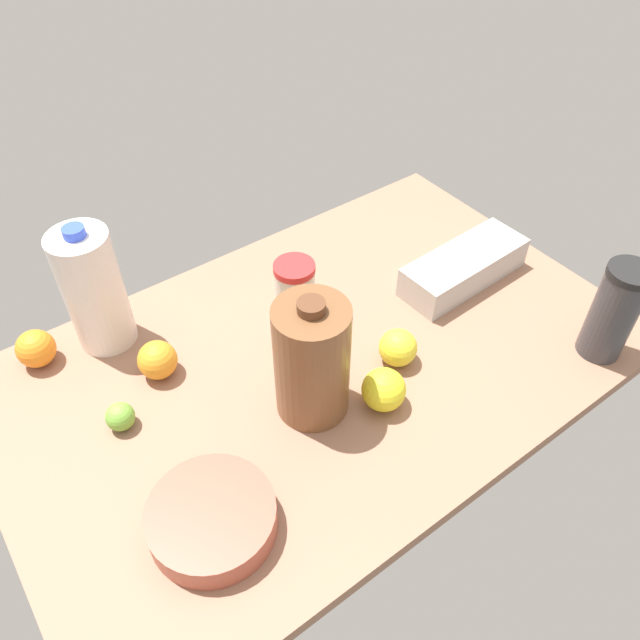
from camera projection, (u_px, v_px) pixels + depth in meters
countertop at (320, 362)px, 120.71cm from camera, size 120.00×76.00×3.00cm
egg_carton at (462, 266)px, 133.56cm from camera, size 29.66×11.77×7.03cm
mixing_bowl at (212, 518)px, 93.19cm from camera, size 19.56×19.56×5.00cm
shaker_bottle at (614, 312)px, 113.92cm from camera, size 8.43×8.43×20.22cm
tumbler_cup at (295, 296)px, 120.47cm from camera, size 7.92×7.92×15.54cm
milk_jug at (94, 290)px, 114.65cm from camera, size 11.03×11.03×26.59cm
chocolate_milk_jug at (312, 361)px, 103.51cm from camera, size 12.86×12.86×24.78cm
orange_far_back at (157, 360)px, 114.24cm from camera, size 7.30×7.30×7.30cm
orange_beside_bowl at (36, 349)px, 116.31cm from camera, size 7.24×7.24×7.24cm
lime_near_front at (120, 417)px, 106.51cm from camera, size 5.04×5.04×5.04cm
lemon_loose at (398, 348)px, 116.48cm from camera, size 7.26×7.26×7.26cm
lemon_by_jug at (384, 390)px, 108.92cm from camera, size 7.88×7.88×7.88cm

